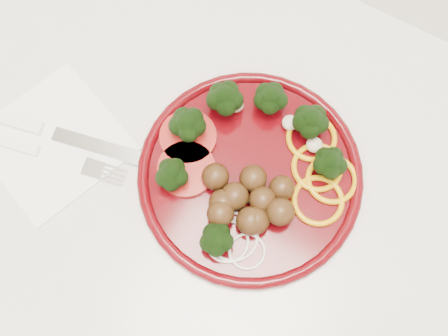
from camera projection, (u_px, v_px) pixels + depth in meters
The scene contains 5 objects.
counter at pixel (199, 227), 1.11m from camera, with size 2.40×0.60×0.90m.
plate at pixel (249, 171), 0.66m from camera, with size 0.27×0.27×0.06m.
napkin at pixel (53, 142), 0.69m from camera, with size 0.15×0.15×0.00m, color white.
knife at pixel (37, 128), 0.69m from camera, with size 0.21×0.06×0.01m.
fork at pixel (25, 148), 0.68m from camera, with size 0.19×0.06×0.01m.
Camera 1 is at (0.15, 1.53, 1.55)m, focal length 45.00 mm.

